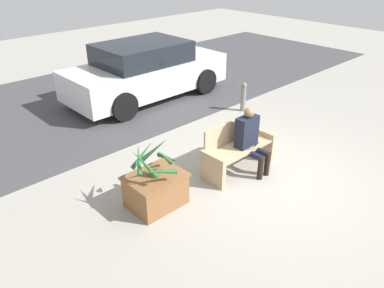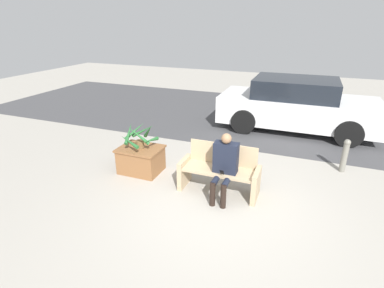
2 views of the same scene
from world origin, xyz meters
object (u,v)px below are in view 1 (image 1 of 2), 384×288
(bench, at_px, (237,149))
(potted_plant, at_px, (154,161))
(bollard_post, at_px, (243,96))
(person_seated, at_px, (250,137))
(planter_box, at_px, (156,189))
(parked_car, at_px, (146,71))

(bench, bearing_deg, potted_plant, 175.25)
(potted_plant, bearing_deg, bollard_post, 21.15)
(bench, xyz_separation_m, bollard_post, (2.27, 1.73, -0.02))
(person_seated, bearing_deg, bench, 125.79)
(bench, height_order, planter_box, bench)
(bench, xyz_separation_m, potted_plant, (-1.81, 0.15, 0.40))
(person_seated, bearing_deg, bollard_post, 41.68)
(bench, xyz_separation_m, person_seated, (0.13, -0.18, 0.27))
(planter_box, bearing_deg, potted_plant, 157.12)
(bench, distance_m, potted_plant, 1.86)
(potted_plant, height_order, bollard_post, potted_plant)
(potted_plant, bearing_deg, person_seated, -9.63)
(person_seated, relative_size, planter_box, 1.37)
(planter_box, xyz_separation_m, bollard_post, (4.08, 1.58, 0.10))
(potted_plant, relative_size, parked_car, 0.17)
(bench, height_order, bollard_post, bench)
(bench, bearing_deg, bollard_post, 37.28)
(bench, relative_size, bollard_post, 2.01)
(bench, bearing_deg, parked_car, 75.41)
(bench, bearing_deg, planter_box, 175.33)
(person_seated, xyz_separation_m, planter_box, (-1.93, 0.33, -0.38))
(person_seated, height_order, potted_plant, person_seated)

